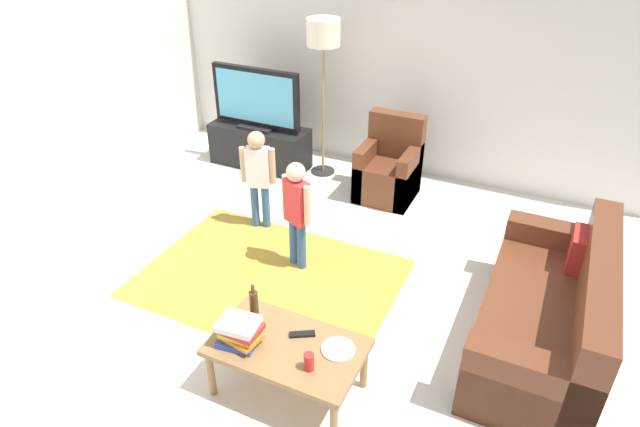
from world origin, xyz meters
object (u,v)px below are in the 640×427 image
object	(u,v)px
tv_stand	(260,146)
floor_lamp	(323,41)
child_center	(297,206)
plate	(338,349)
couch	(553,318)
tv_remote	(302,334)
armchair	(389,170)
coffee_table	(287,350)
tv	(256,99)
bottle	(254,307)
soda_can	(309,362)
child_near_tv	(258,171)
book_stack	(240,332)

from	to	relation	value
tv_stand	floor_lamp	xyz separation A→B (m)	(0.77, 0.15, 1.30)
child_center	plate	world-z (taller)	child_center
couch	tv_remote	size ratio (longest dim) A/B	10.59
child_center	tv_remote	distance (m)	1.37
couch	armchair	xyz separation A→B (m)	(-1.85, 1.71, 0.01)
tv_stand	coffee_table	bearing A→B (deg)	-56.15
tv	bottle	distance (m)	3.28
couch	plate	size ratio (longest dim) A/B	8.18
armchair	child_center	world-z (taller)	child_center
coffee_table	soda_can	distance (m)	0.27
tv	couch	world-z (taller)	tv
child_near_tv	plate	xyz separation A→B (m)	(1.56, -1.63, -0.19)
tv	soda_can	size ratio (longest dim) A/B	9.17
child_near_tv	book_stack	world-z (taller)	child_near_tv
couch	floor_lamp	size ratio (longest dim) A/B	1.01
book_stack	soda_can	world-z (taller)	book_stack
child_near_tv	book_stack	xyz separation A→B (m)	(0.96, -1.84, -0.10)
floor_lamp	plate	distance (m)	3.53
coffee_table	couch	bearing A→B (deg)	37.38
tv_remote	armchair	bearing A→B (deg)	66.45
book_stack	armchair	bearing A→B (deg)	90.38
coffee_table	child_center	bearing A→B (deg)	114.91
child_near_tv	coffee_table	distance (m)	2.14
tv_stand	child_center	world-z (taller)	child_center
tv	couch	bearing A→B (deg)	-26.21
floor_lamp	couch	bearing A→B (deg)	-34.78
tv	book_stack	xyz separation A→B (m)	(1.68, -3.02, -0.33)
child_near_tv	bottle	bearing A→B (deg)	-59.93
bottle	tv_remote	xyz separation A→B (m)	(0.35, 0.02, -0.12)
tv_remote	plate	world-z (taller)	plate
armchair	plate	xyz separation A→B (m)	(0.62, -2.79, 0.13)
armchair	bottle	bearing A→B (deg)	-89.97
tv_remote	coffee_table	bearing A→B (deg)	-143.40
tv	floor_lamp	size ratio (longest dim) A/B	0.62
plate	child_center	bearing A→B (deg)	127.56
couch	book_stack	xyz separation A→B (m)	(-1.83, -1.30, 0.23)
child_near_tv	couch	bearing A→B (deg)	-11.10
armchair	child_center	xyz separation A→B (m)	(-0.30, -1.59, 0.32)
child_near_tv	coffee_table	world-z (taller)	child_near_tv
tv	book_stack	world-z (taller)	tv
tv_remote	tv_stand	bearing A→B (deg)	94.86
tv	couch	xyz separation A→B (m)	(3.51, -1.73, -0.56)
tv_stand	bottle	distance (m)	3.30
couch	soda_can	world-z (taller)	couch
tv	soda_can	distance (m)	3.75
tv_stand	tv_remote	size ratio (longest dim) A/B	7.06
book_stack	tv_stand	bearing A→B (deg)	118.94
armchair	soda_can	bearing A→B (deg)	-80.17
bottle	tv_remote	distance (m)	0.37
bottle	floor_lamp	bearing A→B (deg)	106.66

